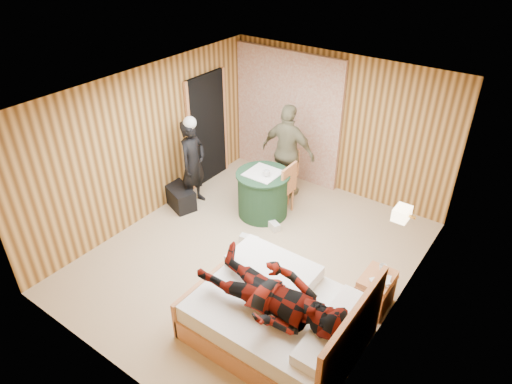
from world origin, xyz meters
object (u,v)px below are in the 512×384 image
Objects in this scene: bed at (279,316)px; chair_far at (285,169)px; round_table at (263,193)px; woman_standing at (193,164)px; chair_near at (283,185)px; duffel_bag at (180,197)px; man_at_table at (288,152)px; man_on_bed at (271,288)px; nightstand at (375,291)px; wall_lamp at (402,214)px.

chair_far is at bearing 121.54° from bed.
round_table is 0.58× the size of woman_standing.
duffel_bag is (-1.58, -0.85, -0.37)m from chair_near.
bed is at bearing 31.46° from chair_near.
chair_far is 1.92m from duffel_bag.
man_on_bed is (1.68, -3.00, 0.09)m from man_at_table.
round_table reaches higher than nightstand.
man_at_table is (-0.27, 0.56, 0.31)m from chair_near.
man_on_bed reaches higher than duffel_bag.
nightstand reaches higher than duffel_bag.
woman_standing is at bearing 150.28° from bed.
nightstand is 2.93m from chair_far.
wall_lamp is at bearing 70.36° from chair_near.
man_at_table is at bearing 120.90° from bed.
chair_far is 1.45× the size of duffel_bag.
duffel_bag is (-3.73, 0.25, -0.08)m from nightstand.
round_table is (-2.41, 0.90, 0.14)m from nightstand.
man_on_bed is at bearing -114.53° from wall_lamp.
man_on_bed reaches higher than round_table.
man_on_bed reaches higher than chair_near.
chair_far is 3.44m from man_on_bed.
round_table is 0.97× the size of chair_far.
chair_far is (-1.68, 2.73, 0.24)m from bed.
bed is 3.28m from duffel_bag.
chair_far is 0.97× the size of chair_near.
man_on_bed is (0.02, -0.23, 0.65)m from bed.
round_table is at bearing 167.28° from wall_lamp.
nightstand is at bearing -97.04° from wall_lamp.
duffel_bag is (-1.32, -0.66, -0.22)m from round_table.
wall_lamp reaches higher than chair_near.
bed is 3.73× the size of nightstand.
man_on_bed is (3.00, -1.59, 0.77)m from duffel_bag.
man_at_table is at bearing 90.00° from round_table.
chair_far is at bearing 152.93° from wall_lamp.
duffel_bag is at bearing -153.51° from round_table.
bed is 1.35m from nightstand.
wall_lamp is at bearing 21.56° from duffel_bag.
chair_far is (-2.47, 1.26, -0.76)m from wall_lamp.
duffel_bag is (-1.30, -1.36, -0.36)m from chair_far.
man_at_table is (1.32, 1.41, 0.68)m from duffel_bag.
chair_near reaches higher than nightstand.
chair_near is 0.69m from man_at_table.
chair_far reaches higher than duffel_bag.
man_on_bed is (-0.73, -1.34, 0.69)m from nightstand.
chair_near reaches higher than duffel_bag.
nightstand is 3.65m from woman_standing.
duffel_bag is (-2.98, 1.37, -0.12)m from bed.
woman_standing is (-1.15, -1.11, 0.24)m from chair_far.
round_table is 1.49m from duffel_bag.
chair_far is 0.54× the size of man_at_table.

